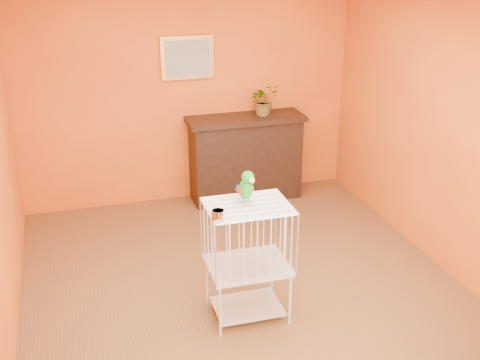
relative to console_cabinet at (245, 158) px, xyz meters
name	(u,v)px	position (x,y,z in m)	size (l,w,h in m)	color
ground	(243,287)	(-0.64, -2.00, -0.53)	(4.50, 4.50, 0.00)	brown
room_shell	(244,125)	(-0.64, -2.00, 1.06)	(4.50, 4.50, 4.50)	orange
console_cabinet	(245,158)	(0.00, 0.00, 0.00)	(1.41, 0.51, 1.05)	black
potted_plant	(262,102)	(0.23, 0.06, 0.67)	(0.34, 0.38, 0.30)	#26722D
framed_picture	(187,58)	(-0.64, 0.21, 1.22)	(0.62, 0.04, 0.50)	#B48540
birdcage	(248,260)	(-0.73, -2.42, 0.01)	(0.68, 0.52, 1.04)	beige
feed_cup	(218,215)	(-1.03, -2.60, 0.55)	(0.10, 0.10, 0.07)	silver
parrot	(246,186)	(-0.74, -2.38, 0.66)	(0.15, 0.26, 0.29)	#59544C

